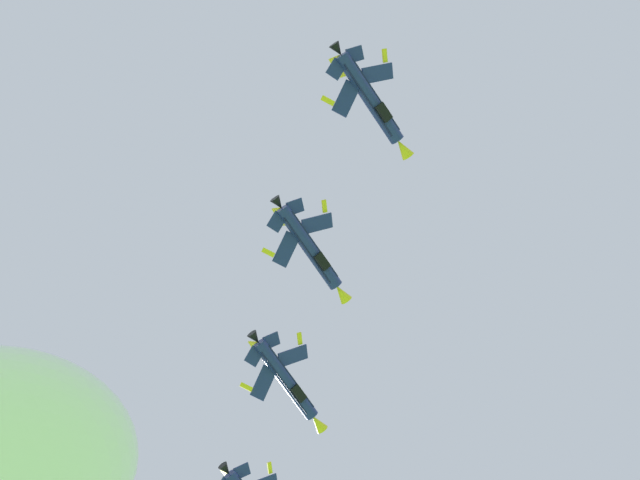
% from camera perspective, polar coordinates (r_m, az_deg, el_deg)
% --- Properties ---
extents(fighter_jet_left_wing, '(9.92, 14.94, 5.65)m').
position_cam_1_polar(fighter_jet_left_wing, '(145.34, -1.66, -7.05)').
color(fighter_jet_left_wing, navy).
extents(fighter_jet_right_wing, '(10.08, 14.94, 5.38)m').
position_cam_1_polar(fighter_jet_right_wing, '(140.97, -0.47, -0.46)').
color(fighter_jet_right_wing, navy).
extents(fighter_jet_left_outer, '(10.00, 14.94, 5.47)m').
position_cam_1_polar(fighter_jet_left_outer, '(134.19, 2.56, 6.97)').
color(fighter_jet_left_outer, navy).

